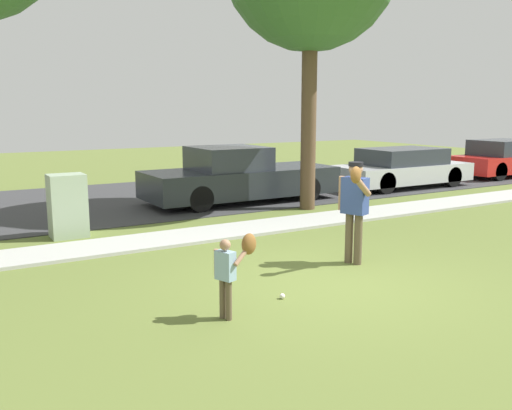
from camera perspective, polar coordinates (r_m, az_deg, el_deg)
ground_plane at (r=11.14m, az=-3.44°, el=-3.05°), size 48.00×48.00×0.00m
sidewalk_strip at (r=11.22m, az=-3.68°, el=-2.80°), size 36.00×1.20×0.06m
road_surface at (r=15.77m, az=-11.94°, el=0.66°), size 36.00×6.80×0.02m
person_adult at (r=8.98m, az=10.08°, el=0.41°), size 0.63×0.77×1.66m
person_child at (r=6.65m, az=-2.47°, el=-6.12°), size 0.53×0.33×1.03m
baseball at (r=7.49m, az=2.71°, el=-9.34°), size 0.07×0.07×0.07m
utility_cabinet at (r=11.42m, az=-18.80°, el=-0.08°), size 0.68×0.54×1.24m
parked_pickup_dark at (r=14.83m, az=-1.81°, el=2.88°), size 5.20×1.95×1.48m
parked_sedan_silver at (r=18.12m, az=14.75°, el=3.69°), size 4.60×1.80×1.23m
parked_hatchback_red at (r=22.24m, az=24.04°, el=4.37°), size 4.00×1.75×1.33m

